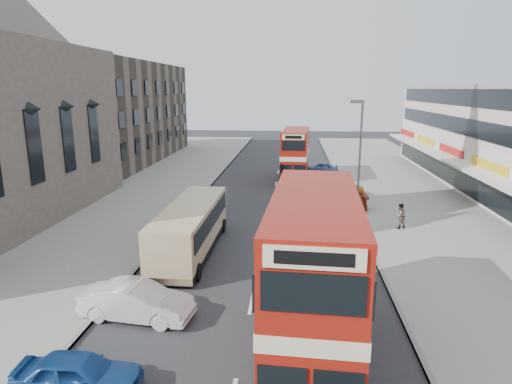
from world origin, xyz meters
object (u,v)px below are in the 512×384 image
at_px(bus_main, 313,278).
at_px(car_left_front, 137,301).
at_px(street_lamp, 359,146).
at_px(bus_second, 295,155).
at_px(car_right_a, 337,203).
at_px(car_left_near, 78,374).
at_px(car_right_b, 338,190).
at_px(cyclist, 333,191).
at_px(pedestrian_near, 400,216).
at_px(coach, 191,227).
at_px(car_right_c, 321,168).

bearing_deg(bus_main, car_left_front, -12.77).
relative_size(street_lamp, bus_second, 0.91).
bearing_deg(car_right_a, bus_main, -9.67).
relative_size(street_lamp, bus_main, 0.81).
distance_m(bus_second, car_left_near, 32.71).
distance_m(bus_main, car_right_b, 23.26).
bearing_deg(car_right_b, cyclist, -24.46).
height_order(pedestrian_near, cyclist, cyclist).
bearing_deg(cyclist, street_lamp, -47.44).
bearing_deg(street_lamp, pedestrian_near, -69.52).
height_order(car_right_a, car_right_b, car_right_a).
relative_size(car_right_b, pedestrian_near, 2.53).
xyz_separation_m(car_left_near, cyclist, (9.47, 24.24, 0.10)).
xyz_separation_m(car_left_front, car_right_b, (9.83, 21.04, -0.15)).
height_order(bus_second, car_right_a, bus_second).
bearing_deg(pedestrian_near, car_right_b, -94.93).
distance_m(coach, car_right_c, 25.56).
height_order(car_left_front, car_right_a, car_left_front).
height_order(street_lamp, coach, street_lamp).
xyz_separation_m(coach, pedestrian_near, (12.45, 4.97, -0.51)).
relative_size(coach, car_left_near, 2.52).
bearing_deg(cyclist, car_left_front, -109.66).
height_order(street_lamp, car_left_front, street_lamp).
bearing_deg(car_left_front, pedestrian_near, -39.49).
bearing_deg(cyclist, car_right_b, 70.26).
relative_size(bus_second, cyclist, 4.08).
distance_m(bus_second, pedestrian_near, 16.81).
bearing_deg(cyclist, bus_second, 116.90).
relative_size(car_right_a, car_right_b, 1.06).
xyz_separation_m(street_lamp, bus_main, (-4.12, -19.56, -1.91)).
distance_m(bus_second, car_left_front, 28.34).
bearing_deg(coach, pedestrian_near, 22.08).
distance_m(car_left_near, car_right_b, 27.37).
bearing_deg(car_left_front, car_left_near, -175.65).
xyz_separation_m(bus_main, car_left_front, (-6.79, 1.91, -2.14)).
distance_m(car_right_c, pedestrian_near, 19.51).
height_order(car_left_front, cyclist, cyclist).
xyz_separation_m(car_left_front, pedestrian_near, (12.92, 12.27, 0.24)).
bearing_deg(bus_second, coach, 77.58).
bearing_deg(car_left_near, cyclist, -23.46).
distance_m(street_lamp, car_right_c, 14.46).
bearing_deg(pedestrian_near, car_left_front, 19.18).
bearing_deg(pedestrian_near, car_left_near, 27.48).
relative_size(coach, car_right_a, 2.15).
height_order(car_left_front, car_right_b, car_left_front).
bearing_deg(car_right_c, bus_second, -29.80).
xyz_separation_m(bus_second, car_right_c, (2.79, 3.77, -1.94)).
height_order(street_lamp, car_right_a, street_lamp).
height_order(bus_second, coach, bus_second).
relative_size(bus_main, car_left_front, 2.25).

